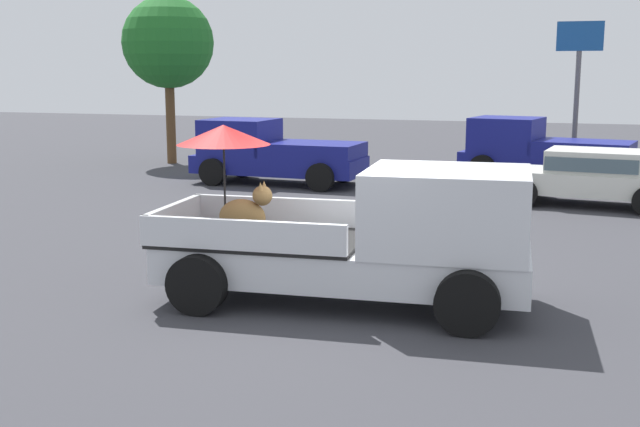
# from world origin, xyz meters

# --- Properties ---
(ground_plane) EXTENTS (80.00, 80.00, 0.00)m
(ground_plane) POSITION_xyz_m (0.00, 0.00, 0.00)
(ground_plane) COLOR #38383D
(pickup_truck_main) EXTENTS (5.17, 2.55, 2.42)m
(pickup_truck_main) POSITION_xyz_m (0.39, 0.03, 0.98)
(pickup_truck_main) COLOR black
(pickup_truck_main) RESTS_ON ground
(pickup_truck_red) EXTENTS (4.87, 2.33, 1.80)m
(pickup_truck_red) POSITION_xyz_m (-5.18, 10.51, 0.87)
(pickup_truck_red) COLOR black
(pickup_truck_red) RESTS_ON ground
(pickup_truck_far) EXTENTS (5.05, 2.86, 1.80)m
(pickup_truck_far) POSITION_xyz_m (1.98, 13.56, 0.87)
(pickup_truck_far) COLOR black
(pickup_truck_far) RESTS_ON ground
(parked_sedan_far) EXTENTS (4.48, 2.37, 1.33)m
(parked_sedan_far) POSITION_xyz_m (3.36, 9.39, 0.74)
(parked_sedan_far) COLOR black
(parked_sedan_far) RESTS_ON ground
(motel_sign) EXTENTS (1.40, 0.16, 4.66)m
(motel_sign) POSITION_xyz_m (2.92, 16.03, 3.30)
(motel_sign) COLOR #59595B
(motel_sign) RESTS_ON ground
(tree_by_lot) EXTENTS (3.08, 3.08, 5.64)m
(tree_by_lot) POSITION_xyz_m (-10.29, 14.04, 4.07)
(tree_by_lot) COLOR brown
(tree_by_lot) RESTS_ON ground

